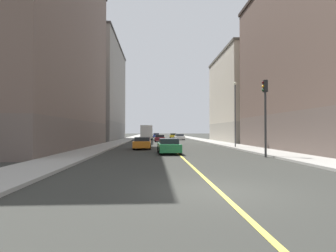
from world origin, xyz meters
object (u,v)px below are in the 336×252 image
object	(u,v)px
car_maroon	(160,138)
car_white	(179,137)
traffic_light_left_near	(265,107)
car_silver	(146,136)
car_yellow	(173,136)
building_left_near	(331,59)
car_blue	(156,135)
building_left_mid	(250,98)
building_right_corner	(34,44)
building_right_midblock	(93,92)
box_truck	(147,132)
street_lamp_left_near	(235,108)
car_green	(169,146)
car_orange	(142,143)

from	to	relation	value
car_maroon	car_white	world-z (taller)	car_white
traffic_light_left_near	car_silver	world-z (taller)	traffic_light_left_near
car_yellow	car_white	distance (m)	15.81
building_left_near	car_blue	distance (m)	56.50
building_left_mid	car_maroon	bearing A→B (deg)	175.36
building_right_corner	car_silver	xyz separation A→B (m)	(11.35, 40.57, -11.01)
car_silver	car_maroon	bearing A→B (deg)	-82.17
building_right_midblock	box_truck	size ratio (longest dim) A/B	3.30
street_lamp_left_near	car_green	bearing A→B (deg)	-139.39
building_right_corner	traffic_light_left_near	bearing A→B (deg)	-26.30
car_green	car_blue	bearing A→B (deg)	90.57
street_lamp_left_near	car_white	bearing A→B (deg)	97.20
building_right_midblock	car_silver	xyz separation A→B (m)	(11.35, 11.26, -9.96)
car_white	box_truck	world-z (taller)	box_truck
building_left_near	car_maroon	distance (m)	29.98
building_left_near	box_truck	size ratio (longest dim) A/B	2.82
car_silver	box_truck	distance (m)	11.94
building_left_near	car_yellow	distance (m)	51.64
car_maroon	car_yellow	xyz separation A→B (m)	(4.33, 25.88, 0.03)
street_lamp_left_near	box_truck	xyz separation A→B (m)	(-10.85, 28.67, -2.95)
street_lamp_left_near	car_silver	size ratio (longest dim) A/B	1.71
car_green	car_white	world-z (taller)	car_green
building_left_mid	street_lamp_left_near	world-z (taller)	building_left_mid
traffic_light_left_near	car_orange	world-z (taller)	traffic_light_left_near
car_silver	car_blue	size ratio (longest dim) A/B	0.97
street_lamp_left_near	car_yellow	bearing A→B (deg)	95.02
building_left_mid	car_yellow	size ratio (longest dim) A/B	3.88
car_maroon	car_yellow	size ratio (longest dim) A/B	0.91
car_green	car_orange	bearing A→B (deg)	112.84
traffic_light_left_near	car_yellow	size ratio (longest dim) A/B	1.25
car_silver	car_white	xyz separation A→B (m)	(7.60, -11.70, 0.03)
building_right_corner	building_right_midblock	distance (m)	29.33
car_yellow	box_truck	xyz separation A→B (m)	(-6.93, -15.99, 1.04)
building_left_mid	car_blue	world-z (taller)	building_left_mid
building_left_near	car_blue	size ratio (longest dim) A/B	4.88
building_right_midblock	building_left_mid	bearing A→B (deg)	-21.06
building_left_near	building_right_midblock	xyz separation A→B (m)	(-30.77, 34.12, 1.47)
car_green	car_maroon	bearing A→B (deg)	90.51
building_right_midblock	box_truck	world-z (taller)	building_right_midblock
building_left_mid	car_maroon	xyz separation A→B (m)	(-16.43, 1.33, -7.30)
car_silver	car_maroon	size ratio (longest dim) A/B	1.03
car_maroon	box_truck	size ratio (longest dim) A/B	0.54
car_orange	traffic_light_left_near	bearing A→B (deg)	-45.79
building_left_near	car_maroon	xyz separation A→B (m)	(-16.43, 23.60, -8.48)
building_right_corner	car_yellow	size ratio (longest dim) A/B	5.64
car_green	building_left_near	bearing A→B (deg)	7.27
building_right_corner	car_maroon	distance (m)	26.08
car_maroon	car_silver	bearing A→B (deg)	97.83
traffic_light_left_near	car_orange	bearing A→B (deg)	134.21
car_maroon	building_left_near	bearing A→B (deg)	-55.16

